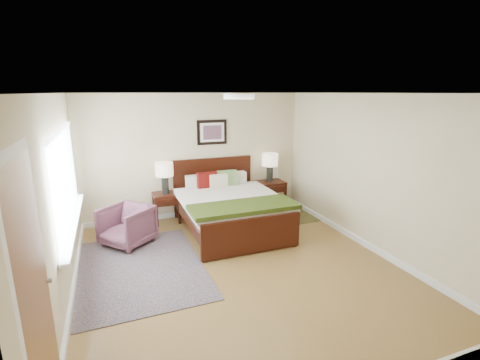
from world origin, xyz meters
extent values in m
plane|color=brown|center=(0.00, 0.00, 0.00)|extent=(5.00, 5.00, 0.00)
cube|color=#C8BA91|center=(0.00, 2.50, 1.25)|extent=(4.50, 0.04, 2.50)
cube|color=#C8BA91|center=(0.00, -2.50, 1.25)|extent=(4.50, 0.04, 2.50)
cube|color=#C8BA91|center=(-2.25, 0.00, 1.25)|extent=(0.04, 5.00, 2.50)
cube|color=#C8BA91|center=(2.25, 0.00, 1.25)|extent=(0.04, 5.00, 2.50)
cube|color=white|center=(0.00, 0.00, 2.50)|extent=(4.50, 5.00, 0.02)
cube|color=silver|center=(-2.23, 0.70, 1.40)|extent=(0.02, 2.72, 1.32)
cube|color=silver|center=(-2.21, 0.70, 1.40)|extent=(0.01, 2.60, 1.20)
cube|color=silver|center=(-2.18, 0.70, 0.77)|extent=(0.10, 2.72, 0.04)
cube|color=silver|center=(-2.23, -1.75, 1.09)|extent=(0.01, 1.00, 2.18)
cube|color=brown|center=(-2.23, -1.75, 1.05)|extent=(0.01, 0.90, 2.10)
cylinder|color=#999999|center=(-2.20, -1.37, 1.00)|extent=(0.04, 0.04, 0.04)
cylinder|color=white|center=(0.00, 0.00, 2.46)|extent=(0.40, 0.40, 0.07)
cylinder|color=beige|center=(0.00, 0.00, 2.50)|extent=(0.44, 0.44, 0.01)
cube|color=black|center=(0.35, 2.46, 0.61)|extent=(1.67, 0.06, 1.17)
cube|color=black|center=(0.35, 0.34, 0.31)|extent=(1.67, 0.06, 0.59)
cube|color=black|center=(-0.45, 1.40, 0.33)|extent=(0.06, 2.10, 0.19)
cube|color=black|center=(1.15, 1.40, 0.33)|extent=(0.06, 2.10, 0.19)
cube|color=beige|center=(0.35, 1.40, 0.47)|extent=(1.57, 2.08, 0.23)
cube|color=beige|center=(0.35, 1.30, 0.63)|extent=(1.75, 1.85, 0.10)
cube|color=#2C4012|center=(0.35, 0.70, 0.68)|extent=(1.79, 0.70, 0.07)
cube|color=beige|center=(-0.02, 2.22, 0.77)|extent=(0.52, 0.18, 0.27)
cube|color=beige|center=(0.72, 2.22, 0.77)|extent=(0.52, 0.18, 0.27)
cube|color=#530C09|center=(0.12, 2.10, 0.82)|extent=(0.41, 0.17, 0.33)
cube|color=#719354|center=(0.54, 2.10, 0.82)|extent=(0.40, 0.16, 0.33)
cube|color=beige|center=(0.33, 2.02, 0.79)|extent=(0.36, 0.13, 0.29)
cube|color=black|center=(0.35, 2.48, 1.72)|extent=(0.62, 0.03, 0.50)
cube|color=silver|center=(0.35, 2.46, 1.72)|extent=(0.50, 0.01, 0.38)
cube|color=#A52D23|center=(0.35, 2.44, 1.72)|extent=(0.38, 0.01, 0.28)
cube|color=black|center=(-0.68, 2.27, 0.56)|extent=(0.49, 0.44, 0.05)
cube|color=black|center=(-0.90, 2.08, 0.27)|extent=(0.05, 0.05, 0.54)
cube|color=black|center=(-0.46, 2.08, 0.27)|extent=(0.05, 0.05, 0.54)
cube|color=black|center=(-0.90, 2.46, 0.27)|extent=(0.05, 0.05, 0.54)
cube|color=black|center=(-0.46, 2.46, 0.27)|extent=(0.05, 0.05, 0.54)
cube|color=black|center=(-0.68, 2.06, 0.46)|extent=(0.43, 0.03, 0.14)
cube|color=black|center=(1.57, 2.27, 0.60)|extent=(0.63, 0.47, 0.05)
cube|color=black|center=(1.29, 2.06, 0.29)|extent=(0.05, 0.05, 0.58)
cube|color=black|center=(1.86, 2.06, 0.29)|extent=(0.05, 0.05, 0.58)
cube|color=black|center=(1.29, 2.48, 0.29)|extent=(0.05, 0.05, 0.58)
cube|color=black|center=(1.86, 2.48, 0.29)|extent=(0.05, 0.05, 0.58)
cube|color=black|center=(1.57, 2.05, 0.50)|extent=(0.57, 0.03, 0.14)
cube|color=black|center=(1.57, 2.27, 0.14)|extent=(0.57, 0.41, 0.03)
cube|color=black|center=(1.57, 2.27, 0.17)|extent=(0.23, 0.29, 0.03)
cube|color=black|center=(1.57, 2.27, 0.20)|extent=(0.23, 0.29, 0.03)
cube|color=black|center=(1.57, 2.27, 0.24)|extent=(0.23, 0.29, 0.03)
cube|color=black|center=(1.57, 2.27, 0.28)|extent=(0.23, 0.29, 0.03)
cube|color=black|center=(1.57, 2.27, 0.31)|extent=(0.23, 0.29, 0.03)
cube|color=black|center=(1.57, 2.27, 0.34)|extent=(0.23, 0.29, 0.03)
cylinder|color=black|center=(-0.68, 2.27, 0.75)|extent=(0.14, 0.14, 0.32)
cylinder|color=black|center=(-0.68, 2.27, 0.93)|extent=(0.02, 0.02, 0.06)
cylinder|color=beige|center=(-0.68, 2.27, 1.07)|extent=(0.34, 0.34, 0.26)
cylinder|color=black|center=(1.57, 2.27, 0.79)|extent=(0.14, 0.14, 0.32)
cylinder|color=black|center=(1.57, 2.27, 0.97)|extent=(0.02, 0.02, 0.06)
cylinder|color=beige|center=(1.57, 2.27, 1.11)|extent=(0.34, 0.34, 0.26)
imported|color=brown|center=(-1.47, 1.44, 0.33)|extent=(1.02, 1.02, 0.67)
cube|color=#0C1B3F|center=(-1.35, 0.51, 0.01)|extent=(1.78, 2.48, 0.01)
cube|color=black|center=(1.80, 1.80, 0.01)|extent=(0.89, 1.28, 0.01)
camera|label=1|loc=(-1.65, -4.34, 2.51)|focal=26.00mm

